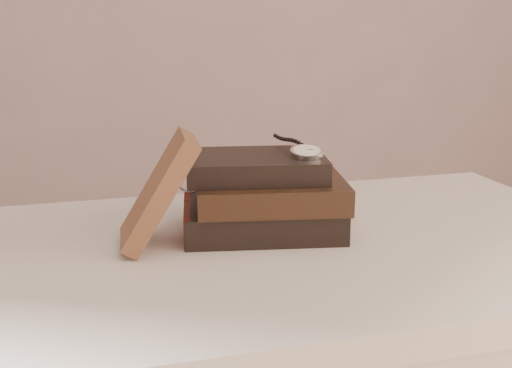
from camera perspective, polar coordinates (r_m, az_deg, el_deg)
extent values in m
cube|color=beige|center=(1.00, 2.53, -5.92)|extent=(1.00, 0.60, 0.04)
cube|color=white|center=(1.02, 2.49, -9.08)|extent=(0.88, 0.49, 0.08)
cylinder|color=white|center=(1.54, 15.87, -14.05)|extent=(0.05, 0.05, 0.71)
cube|color=black|center=(1.02, 0.54, -2.85)|extent=(0.26, 0.20, 0.04)
cube|color=#F7E8CA|center=(1.02, 0.70, -2.84)|extent=(0.25, 0.19, 0.03)
cube|color=gold|center=(1.04, -5.80, -2.61)|extent=(0.01, 0.01, 0.04)
cube|color=#691109|center=(1.02, -5.75, -3.01)|extent=(0.04, 0.15, 0.04)
cube|color=black|center=(1.01, 1.25, -0.73)|extent=(0.24, 0.19, 0.04)
cube|color=#F7E8CA|center=(1.01, 1.41, -0.72)|extent=(0.23, 0.17, 0.03)
cube|color=gold|center=(1.02, -4.80, -0.54)|extent=(0.01, 0.01, 0.04)
cube|color=black|center=(1.01, -0.05, 1.48)|extent=(0.23, 0.17, 0.03)
cube|color=#F7E8CA|center=(1.01, 0.11, 1.48)|extent=(0.22, 0.16, 0.03)
cube|color=gold|center=(1.03, -5.64, 1.62)|extent=(0.01, 0.01, 0.03)
cube|color=#4A2C1C|center=(0.95, -8.12, -0.58)|extent=(0.12, 0.12, 0.16)
cylinder|color=silver|center=(0.99, 4.25, 2.58)|extent=(0.06, 0.06, 0.02)
cylinder|color=white|center=(0.99, 4.26, 2.83)|extent=(0.05, 0.05, 0.01)
torus|color=silver|center=(0.99, 4.26, 2.80)|extent=(0.05, 0.05, 0.01)
cylinder|color=silver|center=(1.02, 3.99, 2.91)|extent=(0.01, 0.01, 0.01)
cube|color=black|center=(1.00, 4.20, 2.95)|extent=(0.00, 0.01, 0.00)
cube|color=black|center=(0.99, 4.53, 2.88)|extent=(0.01, 0.00, 0.00)
sphere|color=black|center=(1.03, 3.85, 3.29)|extent=(0.01, 0.01, 0.01)
sphere|color=black|center=(1.03, 3.58, 3.45)|extent=(0.01, 0.01, 0.01)
sphere|color=black|center=(1.04, 3.33, 3.58)|extent=(0.01, 0.01, 0.01)
sphere|color=black|center=(1.05, 3.07, 3.67)|extent=(0.01, 0.01, 0.01)
sphere|color=black|center=(1.06, 2.82, 3.71)|extent=(0.01, 0.01, 0.01)
sphere|color=black|center=(1.07, 2.57, 3.73)|extent=(0.01, 0.01, 0.01)
sphere|color=black|center=(1.08, 2.33, 3.76)|extent=(0.01, 0.01, 0.01)
sphere|color=black|center=(1.08, 2.09, 3.82)|extent=(0.01, 0.01, 0.01)
sphere|color=black|center=(1.09, 1.85, 3.92)|extent=(0.01, 0.01, 0.01)
sphere|color=black|center=(1.10, 1.62, 4.06)|extent=(0.01, 0.01, 0.01)
torus|color=silver|center=(1.08, -5.54, 0.45)|extent=(0.05, 0.02, 0.05)
torus|color=silver|center=(1.08, -2.87, 0.52)|extent=(0.05, 0.02, 0.05)
cylinder|color=silver|center=(1.08, -4.21, 0.64)|extent=(0.01, 0.01, 0.00)
cylinder|color=silver|center=(1.13, -6.61, 0.79)|extent=(0.02, 0.10, 0.03)
cylinder|color=silver|center=(1.13, -1.91, 0.90)|extent=(0.02, 0.10, 0.03)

